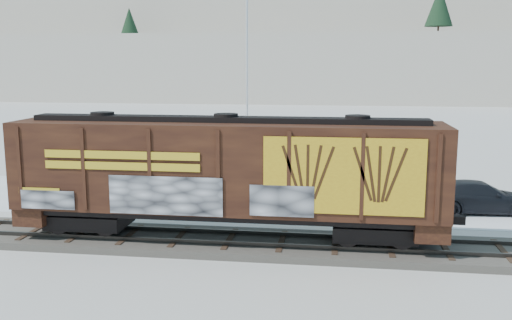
% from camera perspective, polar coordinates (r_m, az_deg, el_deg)
% --- Properties ---
extents(ground, '(500.00, 500.00, 0.00)m').
position_cam_1_polar(ground, '(22.18, -2.64, -8.60)').
color(ground, white).
rests_on(ground, ground).
extents(rail_track, '(50.00, 3.40, 0.43)m').
position_cam_1_polar(rail_track, '(22.13, -2.64, -8.24)').
color(rail_track, '#59544C').
rests_on(rail_track, ground).
extents(parking_strip, '(40.00, 8.00, 0.03)m').
position_cam_1_polar(parking_strip, '(29.30, 0.09, -4.02)').
color(parking_strip, white).
rests_on(parking_strip, ground).
extents(hillside, '(360.00, 110.00, 93.00)m').
position_cam_1_polar(hillside, '(160.70, 6.81, 12.25)').
color(hillside, white).
rests_on(hillside, ground).
extents(hopper_railcar, '(16.03, 3.06, 4.56)m').
position_cam_1_polar(hopper_railcar, '(21.45, -2.97, -1.07)').
color(hopper_railcar, black).
rests_on(hopper_railcar, rail_track).
extents(flagpole, '(2.30, 0.90, 12.47)m').
position_cam_1_polar(flagpole, '(35.04, -0.72, 5.96)').
color(flagpole, silver).
rests_on(flagpole, ground).
extents(car_silver, '(4.20, 2.51, 1.34)m').
position_cam_1_polar(car_silver, '(29.76, -13.60, -2.73)').
color(car_silver, '#BABCC2').
rests_on(car_silver, parking_strip).
extents(car_white, '(4.86, 2.04, 1.56)m').
position_cam_1_polar(car_white, '(29.12, 2.05, -2.50)').
color(car_white, silver).
rests_on(car_white, parking_strip).
extents(car_dark, '(5.25, 2.52, 1.48)m').
position_cam_1_polar(car_dark, '(28.69, 21.38, -3.45)').
color(car_dark, black).
rests_on(car_dark, parking_strip).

